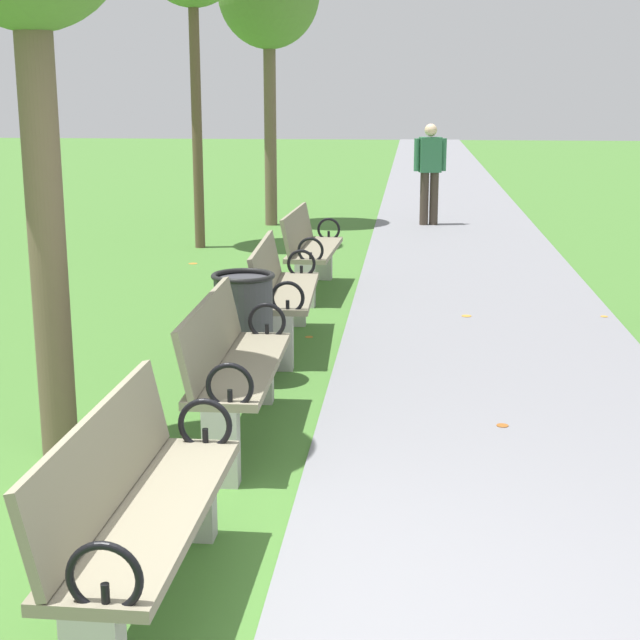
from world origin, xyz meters
The scene contains 9 objects.
ground_plane centered at (0.00, 0.00, 0.00)m, with size 80.00×80.00×0.00m, color #42722D.
paved_walkway centered at (1.30, 18.00, 0.01)m, with size 2.60×44.00×0.02m, color slate.
park_bench_1 centered at (-0.50, 0.10, 0.49)m, with size 0.49×1.60×0.90m.
park_bench_2 centered at (-0.50, 2.25, 0.49)m, with size 0.49×1.61×0.90m.
park_bench_3 centered at (-0.50, 4.56, 0.49)m, with size 0.54×1.62×0.90m.
park_bench_4 centered at (-0.50, 6.85, 0.49)m, with size 0.53×1.62×0.90m.
pedestrian_walking centered at (0.87, 12.31, 0.93)m, with size 0.52×0.28×1.62m.
trash_bin centered at (-0.65, 3.49, 0.42)m, with size 0.48×0.48×0.84m.
scattered_leaves centered at (-0.08, 5.25, 0.01)m, with size 4.78×9.97×0.02m.
Camera 1 is at (0.60, -3.50, 2.18)m, focal length 54.22 mm.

